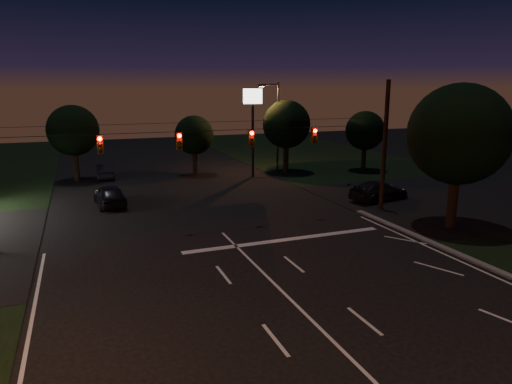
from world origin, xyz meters
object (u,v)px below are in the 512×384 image
car_oncoming_a (110,195)px  car_cross (379,191)px  tree_right_near (457,135)px  car_oncoming_b (105,171)px  utility_pole_right (381,210)px

car_oncoming_a → car_cross: car_oncoming_a is taller
tree_right_near → car_oncoming_b: (-19.02, 24.16, -4.96)m
car_oncoming_a → car_cross: (19.39, -5.70, -0.05)m
tree_right_near → car_oncoming_b: tree_right_near is taller
car_cross → utility_pole_right: bearing=135.7°
car_oncoming_b → utility_pole_right: bearing=132.9°
utility_pole_right → tree_right_near: 7.61m
tree_right_near → car_oncoming_a: 23.79m
tree_right_near → car_cross: bearing=89.4°
tree_right_near → car_oncoming_a: (-19.31, 13.01, -4.89)m
car_cross → car_oncoming_b: bearing=37.2°
utility_pole_right → car_cross: bearing=57.1°
car_cross → tree_right_near: bearing=168.0°
tree_right_near → utility_pole_right: bearing=107.5°
utility_pole_right → car_oncoming_b: utility_pole_right is taller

